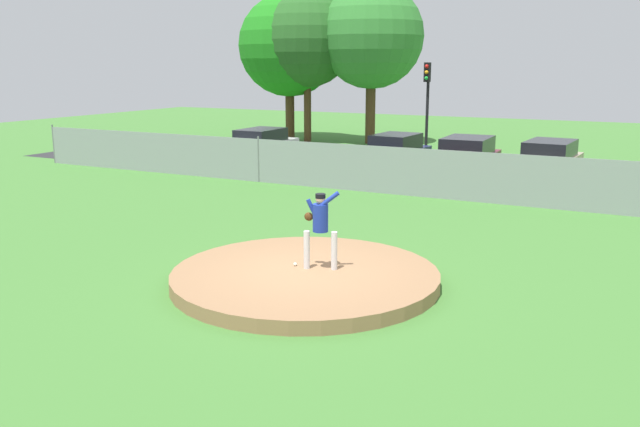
{
  "coord_description": "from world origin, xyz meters",
  "views": [
    {
      "loc": [
        6.28,
        -11.61,
        4.47
      ],
      "look_at": [
        -0.49,
        1.64,
        1.12
      ],
      "focal_mm": 37.25,
      "sensor_mm": 36.0,
      "label": 1
    }
  ],
  "objects_px": {
    "parked_car_navy": "(396,154)",
    "parked_car_champagne": "(549,163)",
    "baseball": "(295,264)",
    "traffic_light_near": "(427,93)",
    "parked_car_burgundy": "(467,160)",
    "parked_car_white": "(261,146)",
    "pitcher_youth": "(320,223)",
    "traffic_cone_orange": "(614,192)"
  },
  "relations": [
    {
      "from": "parked_car_navy",
      "to": "parked_car_champagne",
      "type": "relative_size",
      "value": 0.91
    },
    {
      "from": "parked_car_navy",
      "to": "parked_car_white",
      "type": "xyz_separation_m",
      "value": [
        -6.6,
        -0.18,
        -0.01
      ]
    },
    {
      "from": "traffic_cone_orange",
      "to": "baseball",
      "type": "bearing_deg",
      "value": -113.82
    },
    {
      "from": "parked_car_burgundy",
      "to": "parked_car_white",
      "type": "relative_size",
      "value": 1.0
    },
    {
      "from": "parked_car_burgundy",
      "to": "parked_car_champagne",
      "type": "bearing_deg",
      "value": 13.66
    },
    {
      "from": "parked_car_white",
      "to": "parked_car_champagne",
      "type": "height_order",
      "value": "parked_car_champagne"
    },
    {
      "from": "parked_car_burgundy",
      "to": "parked_car_champagne",
      "type": "relative_size",
      "value": 0.96
    },
    {
      "from": "baseball",
      "to": "traffic_cone_orange",
      "type": "bearing_deg",
      "value": 66.18
    },
    {
      "from": "parked_car_white",
      "to": "traffic_light_near",
      "type": "height_order",
      "value": "traffic_light_near"
    },
    {
      "from": "parked_car_white",
      "to": "traffic_cone_orange",
      "type": "xyz_separation_m",
      "value": [
        15.31,
        -2.03,
        -0.49
      ]
    },
    {
      "from": "parked_car_navy",
      "to": "parked_car_champagne",
      "type": "bearing_deg",
      "value": 0.93
    },
    {
      "from": "traffic_light_near",
      "to": "parked_car_navy",
      "type": "bearing_deg",
      "value": -88.78
    },
    {
      "from": "pitcher_youth",
      "to": "parked_car_champagne",
      "type": "distance_m",
      "value": 14.82
    },
    {
      "from": "baseball",
      "to": "parked_car_burgundy",
      "type": "bearing_deg",
      "value": 90.11
    },
    {
      "from": "parked_car_white",
      "to": "pitcher_youth",
      "type": "bearing_deg",
      "value": -54.01
    },
    {
      "from": "traffic_light_near",
      "to": "baseball",
      "type": "bearing_deg",
      "value": -79.96
    },
    {
      "from": "pitcher_youth",
      "to": "traffic_light_near",
      "type": "distance_m",
      "value": 19.29
    },
    {
      "from": "parked_car_burgundy",
      "to": "parked_car_white",
      "type": "xyz_separation_m",
      "value": [
        -9.82,
        0.45,
        -0.05
      ]
    },
    {
      "from": "baseball",
      "to": "traffic_cone_orange",
      "type": "relative_size",
      "value": 0.13
    },
    {
      "from": "baseball",
      "to": "pitcher_youth",
      "type": "bearing_deg",
      "value": 5.56
    },
    {
      "from": "traffic_light_near",
      "to": "parked_car_champagne",
      "type": "bearing_deg",
      "value": -33.53
    },
    {
      "from": "pitcher_youth",
      "to": "parked_car_burgundy",
      "type": "bearing_deg",
      "value": 92.44
    },
    {
      "from": "parked_car_burgundy",
      "to": "traffic_light_near",
      "type": "relative_size",
      "value": 0.95
    },
    {
      "from": "pitcher_youth",
      "to": "baseball",
      "type": "relative_size",
      "value": 22.74
    },
    {
      "from": "pitcher_youth",
      "to": "traffic_cone_orange",
      "type": "relative_size",
      "value": 3.06
    },
    {
      "from": "parked_car_burgundy",
      "to": "traffic_cone_orange",
      "type": "xyz_separation_m",
      "value": [
        5.48,
        -1.58,
        -0.54
      ]
    },
    {
      "from": "pitcher_youth",
      "to": "parked_car_champagne",
      "type": "relative_size",
      "value": 0.37
    },
    {
      "from": "baseball",
      "to": "parked_car_burgundy",
      "type": "xyz_separation_m",
      "value": [
        -0.03,
        13.94,
        0.49
      ]
    },
    {
      "from": "parked_car_champagne",
      "to": "traffic_light_near",
      "type": "distance_m",
      "value": 7.93
    },
    {
      "from": "pitcher_youth",
      "to": "parked_car_white",
      "type": "xyz_separation_m",
      "value": [
        -10.41,
        14.34,
        -0.52
      ]
    },
    {
      "from": "baseball",
      "to": "parked_car_white",
      "type": "relative_size",
      "value": 0.02
    },
    {
      "from": "parked_car_navy",
      "to": "traffic_cone_orange",
      "type": "height_order",
      "value": "parked_car_navy"
    },
    {
      "from": "parked_car_white",
      "to": "baseball",
      "type": "bearing_deg",
      "value": -55.62
    },
    {
      "from": "parked_car_burgundy",
      "to": "traffic_light_near",
      "type": "bearing_deg",
      "value": 124.0
    },
    {
      "from": "pitcher_youth",
      "to": "parked_car_navy",
      "type": "distance_m",
      "value": 15.02
    },
    {
      "from": "parked_car_navy",
      "to": "parked_car_white",
      "type": "relative_size",
      "value": 0.95
    },
    {
      "from": "baseball",
      "to": "traffic_light_near",
      "type": "xyz_separation_m",
      "value": [
        -3.34,
        18.86,
        2.82
      ]
    },
    {
      "from": "baseball",
      "to": "parked_car_white",
      "type": "xyz_separation_m",
      "value": [
        -9.85,
        14.39,
        0.44
      ]
    },
    {
      "from": "pitcher_youth",
      "to": "parked_car_white",
      "type": "bearing_deg",
      "value": 125.99
    },
    {
      "from": "traffic_cone_orange",
      "to": "parked_car_white",
      "type": "bearing_deg",
      "value": 172.44
    },
    {
      "from": "traffic_cone_orange",
      "to": "traffic_light_near",
      "type": "bearing_deg",
      "value": 143.58
    },
    {
      "from": "pitcher_youth",
      "to": "parked_car_white",
      "type": "distance_m",
      "value": 17.73
    }
  ]
}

